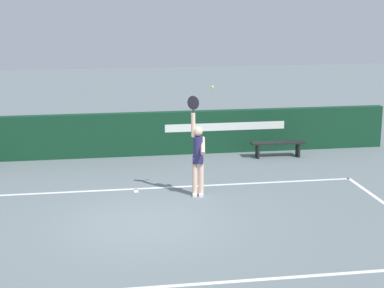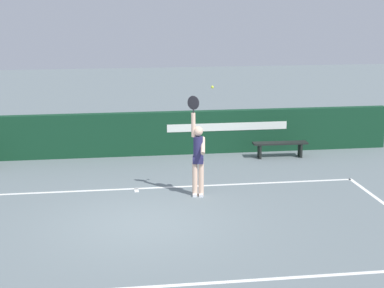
{
  "view_description": "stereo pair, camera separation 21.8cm",
  "coord_description": "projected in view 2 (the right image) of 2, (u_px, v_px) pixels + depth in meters",
  "views": [
    {
      "loc": [
        -0.99,
        -12.81,
        4.82
      ],
      "look_at": [
        1.31,
        1.47,
        1.37
      ],
      "focal_mm": 58.06,
      "sensor_mm": 36.0,
      "label": 1
    },
    {
      "loc": [
        -0.77,
        -12.84,
        4.82
      ],
      "look_at": [
        1.31,
        1.47,
        1.37
      ],
      "focal_mm": 58.06,
      "sensor_mm": 36.0,
      "label": 2
    }
  ],
  "objects": [
    {
      "name": "tennis_ball",
      "position": [
        212.0,
        87.0,
        14.6
      ],
      "size": [
        0.07,
        0.07,
        0.07
      ],
      "color": "#D3E538"
    },
    {
      "name": "back_wall",
      "position": [
        129.0,
        134.0,
        19.09
      ],
      "size": [
        16.53,
        0.29,
        1.34
      ],
      "color": "#103922",
      "rests_on": "ground"
    },
    {
      "name": "courtside_bench_far",
      "position": [
        280.0,
        146.0,
        18.94
      ],
      "size": [
        1.68,
        0.4,
        0.48
      ],
      "color": "black",
      "rests_on": "ground"
    },
    {
      "name": "court_lines",
      "position": [
        144.0,
        227.0,
        13.27
      ],
      "size": [
        11.68,
        5.69,
        0.0
      ],
      "color": "white",
      "rests_on": "ground"
    },
    {
      "name": "tennis_player",
      "position": [
        198.0,
        155.0,
        15.13
      ],
      "size": [
        0.48,
        0.51,
        2.52
      ],
      "color": "beige",
      "rests_on": "ground"
    },
    {
      "name": "ground_plane",
      "position": [
        143.0,
        222.0,
        13.59
      ],
      "size": [
        60.0,
        60.0,
        0.0
      ],
      "primitive_type": "plane",
      "color": "slate"
    }
  ]
}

